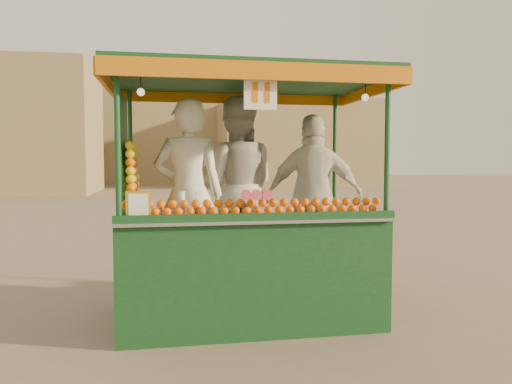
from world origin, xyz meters
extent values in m
plane|color=#735F52|center=(0.00, 0.00, 0.00)|extent=(90.00, 90.00, 0.00)
cube|color=olive|center=(7.00, 24.00, 2.50)|extent=(9.00, 6.00, 5.00)
cube|color=olive|center=(-2.00, 30.00, 3.50)|extent=(14.00, 7.00, 7.00)
cube|color=#0F3819|center=(0.17, 0.07, 0.14)|extent=(2.38, 1.47, 0.28)
cylinder|color=black|center=(-0.65, 0.07, 0.17)|extent=(0.33, 0.09, 0.33)
cylinder|color=black|center=(1.00, 0.07, 0.17)|extent=(0.33, 0.09, 0.33)
cube|color=#0F3819|center=(0.17, -0.52, 0.64)|extent=(2.38, 0.28, 0.73)
cube|color=#0F3819|center=(-0.88, 0.17, 0.64)|extent=(0.28, 1.19, 0.73)
cube|color=#0F3819|center=(1.23, 0.17, 0.64)|extent=(0.28, 1.19, 0.73)
cube|color=#B2B2B7|center=(0.17, -0.49, 1.02)|extent=(2.38, 0.42, 0.03)
cylinder|color=#0F3819|center=(-0.97, -0.61, 1.65)|extent=(0.05, 0.05, 1.28)
cylinder|color=#0F3819|center=(1.32, -0.61, 1.65)|extent=(0.05, 0.05, 1.28)
cylinder|color=#0F3819|center=(-0.97, 0.76, 1.65)|extent=(0.05, 0.05, 1.28)
cylinder|color=#0F3819|center=(1.32, 0.76, 1.65)|extent=(0.05, 0.05, 1.28)
cube|color=#0F3819|center=(0.17, 0.07, 2.33)|extent=(2.57, 1.65, 0.07)
cube|color=#CA6B0B|center=(0.17, -0.75, 2.26)|extent=(2.57, 0.04, 0.15)
cube|color=#CA6B0B|center=(0.17, 0.90, 2.26)|extent=(2.57, 0.04, 0.15)
cube|color=#CA6B0B|center=(-1.11, 0.07, 2.26)|extent=(0.04, 1.65, 0.15)
cube|color=#CA6B0B|center=(1.46, 0.07, 2.26)|extent=(0.04, 1.65, 0.15)
cylinder|color=#D74155|center=(0.16, -0.61, 1.25)|extent=(0.09, 0.02, 0.09)
cube|color=gold|center=(-0.82, -0.61, 1.16)|extent=(0.20, 0.02, 0.26)
cube|color=white|center=(0.17, -0.68, 2.09)|extent=(0.28, 0.01, 0.28)
sphere|color=#FFE5B2|center=(-0.79, -0.55, 2.09)|extent=(0.06, 0.06, 0.06)
sphere|color=#FFE5B2|center=(1.14, -0.55, 2.09)|extent=(0.06, 0.06, 0.06)
imported|color=silver|center=(-0.38, 0.16, 1.20)|extent=(0.72, 0.52, 1.86)
imported|color=beige|center=(0.15, 0.62, 1.25)|extent=(1.06, 0.89, 1.95)
imported|color=silver|center=(0.95, 0.33, 1.15)|extent=(1.09, 0.63, 1.75)
camera|label=1|loc=(-0.58, -4.65, 1.54)|focal=34.34mm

